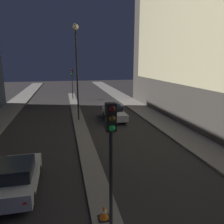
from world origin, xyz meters
TOP-DOWN VIEW (x-y plane):
  - building_right at (12.63, 15.13)m, footprint 6.01×30.26m
  - median_strip at (0.00, 19.64)m, footprint 1.17×37.28m
  - traffic_light_near at (0.00, 2.82)m, footprint 0.32×0.42m
  - traffic_light_mid at (0.00, 32.04)m, footprint 0.32×0.42m
  - street_lamp at (0.00, 18.83)m, footprint 0.60×0.60m
  - traffic_cone_far at (-0.10, 3.68)m, footprint 0.45×0.45m
  - car_left_lane at (-3.72, 6.44)m, footprint 1.77×4.14m
  - car_right_lane at (3.72, 18.36)m, footprint 1.81×4.69m

SIDE VIEW (x-z plane):
  - median_strip at x=0.00m, z-range 0.00..0.11m
  - traffic_cone_far at x=-0.10m, z-range 0.10..0.66m
  - car_right_lane at x=3.72m, z-range 0.02..1.49m
  - car_left_lane at x=-3.72m, z-range 0.00..1.60m
  - traffic_light_near at x=0.00m, z-range 1.21..5.96m
  - traffic_light_mid at x=0.00m, z-range 1.21..5.96m
  - street_lamp at x=0.00m, z-range 2.16..11.64m
  - building_right at x=12.63m, z-range 0.01..22.90m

